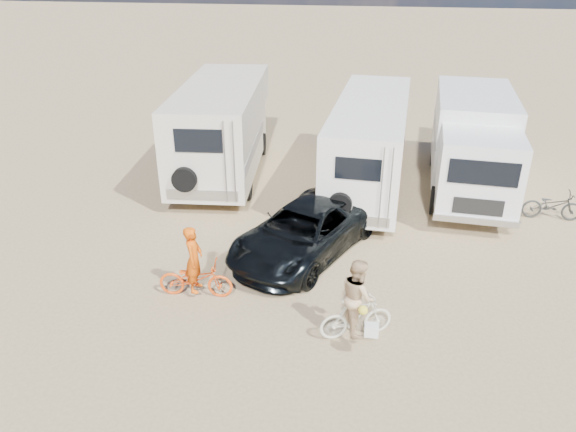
# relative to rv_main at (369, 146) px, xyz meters

# --- Properties ---
(ground) EXTENTS (140.00, 140.00, 0.00)m
(ground) POSITION_rel_rv_main_xyz_m (-0.24, -6.59, -1.51)
(ground) COLOR tan
(ground) RESTS_ON ground
(rv_main) EXTENTS (2.82, 8.05, 3.02)m
(rv_main) POSITION_rel_rv_main_xyz_m (0.00, 0.00, 0.00)
(rv_main) COLOR white
(rv_main) RESTS_ON ground
(rv_left) EXTENTS (3.19, 7.48, 3.27)m
(rv_left) POSITION_rel_rv_main_xyz_m (-5.25, 0.48, 0.13)
(rv_left) COLOR beige
(rv_left) RESTS_ON ground
(box_truck) EXTENTS (3.08, 7.36, 3.14)m
(box_truck) POSITION_rel_rv_main_xyz_m (3.42, 0.26, 0.06)
(box_truck) COLOR white
(box_truck) RESTS_ON ground
(dark_suv) EXTENTS (4.15, 5.46, 1.38)m
(dark_suv) POSITION_rel_rv_main_xyz_m (-1.61, -4.92, -0.82)
(dark_suv) COLOR black
(dark_suv) RESTS_ON ground
(bike_man) EXTENTS (1.82, 0.73, 0.94)m
(bike_man) POSITION_rel_rv_main_xyz_m (-3.91, -7.30, -1.04)
(bike_man) COLOR #DF480F
(bike_man) RESTS_ON ground
(bike_woman) EXTENTS (1.68, 1.03, 0.98)m
(bike_woman) POSITION_rel_rv_main_xyz_m (-0.05, -8.27, -1.02)
(bike_woman) COLOR beige
(bike_woman) RESTS_ON ground
(rider_man) EXTENTS (0.44, 0.63, 1.67)m
(rider_man) POSITION_rel_rv_main_xyz_m (-3.91, -7.30, -0.67)
(rider_man) COLOR #D54F09
(rider_man) RESTS_ON ground
(rider_woman) EXTENTS (0.91, 1.02, 1.72)m
(rider_woman) POSITION_rel_rv_main_xyz_m (-0.05, -8.27, -0.65)
(rider_woman) COLOR tan
(rider_woman) RESTS_ON ground
(bike_parked) EXTENTS (1.76, 0.65, 0.92)m
(bike_parked) POSITION_rel_rv_main_xyz_m (5.67, -1.66, -1.05)
(bike_parked) COLOR #282A27
(bike_parked) RESTS_ON ground
(cooler) EXTENTS (0.57, 0.47, 0.41)m
(cooler) POSITION_rel_rv_main_xyz_m (-1.80, -4.37, -1.30)
(cooler) COLOR #266B8D
(cooler) RESTS_ON ground
(crate) EXTENTS (0.57, 0.57, 0.38)m
(crate) POSITION_rel_rv_main_xyz_m (-0.47, -2.43, -1.32)
(crate) COLOR #9C7B5A
(crate) RESTS_ON ground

